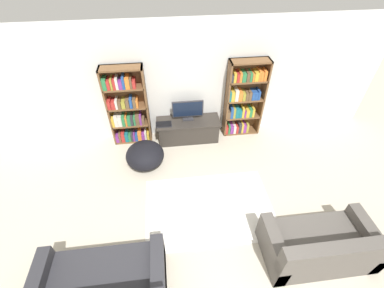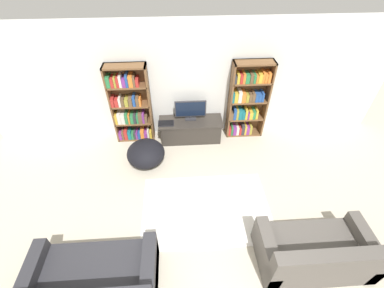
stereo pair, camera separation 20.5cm
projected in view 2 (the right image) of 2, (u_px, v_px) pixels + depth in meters
wall_back at (187, 82)px, 5.47m from camera, size 8.80×0.06×2.60m
bookshelf_left at (131, 107)px, 5.57m from camera, size 0.85×0.30×1.81m
bookshelf_right at (247, 101)px, 5.68m from camera, size 0.85×0.30×1.81m
tv_stand at (191, 130)px, 5.92m from camera, size 1.43×0.53×0.51m
television at (190, 110)px, 5.64m from camera, size 0.69×0.16×0.47m
laptop at (166, 123)px, 5.66m from camera, size 0.35×0.21×0.03m
area_rug at (206, 208)px, 4.63m from camera, size 2.28×1.50×0.02m
couch_left_sectional at (93, 284)px, 3.44m from camera, size 1.71×0.96×0.80m
couch_right_sofa at (316, 253)px, 3.74m from camera, size 1.62×0.86×0.86m
beanbag_ottoman at (146, 153)px, 5.35m from camera, size 0.79×0.79×0.50m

